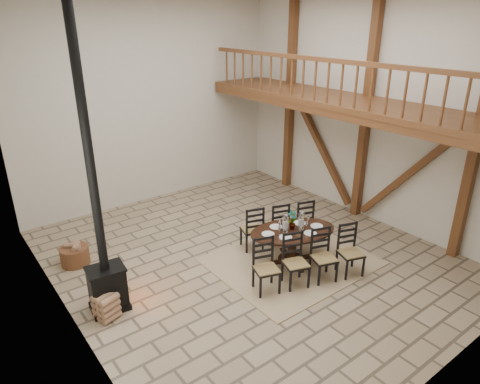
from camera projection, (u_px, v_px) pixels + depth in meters
ground at (249, 256)px, 8.77m from camera, size 8.00×8.00×0.00m
room_shell at (298, 102)px, 8.28m from camera, size 7.02×8.02×5.01m
rug at (291, 261)px, 8.58m from camera, size 3.00×2.50×0.02m
dining_table at (294, 247)px, 8.37m from camera, size 2.35×2.40×1.11m
wood_stove at (102, 249)px, 6.78m from camera, size 0.66×0.54×5.00m
log_basket at (75, 255)px, 8.44m from camera, size 0.55×0.55×0.46m
log_stack at (106, 306)px, 6.90m from camera, size 0.42×0.42×0.45m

